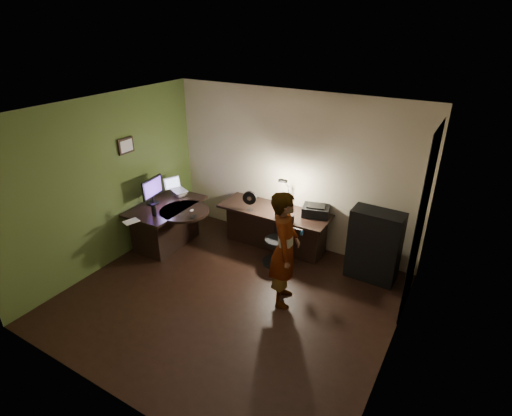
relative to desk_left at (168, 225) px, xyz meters
The scene contains 27 objects.
floor 1.98m from the desk_left, 22.80° to the right, with size 4.50×4.00×0.01m, color black.
ceiling 3.02m from the desk_left, 22.80° to the right, with size 4.50×4.00×0.01m, color silver.
wall_back 2.39m from the desk_left, 34.98° to the left, with size 4.50×0.01×2.70m, color tan.
wall_front 3.42m from the desk_left, 57.01° to the right, with size 4.50×0.01×2.70m, color tan.
wall_left 1.31m from the desk_left, 121.71° to the right, with size 0.01×4.00×2.70m, color tan.
wall_right 4.22m from the desk_left, 10.54° to the right, with size 0.01×4.00×2.70m, color tan.
green_wall_overlay 1.30m from the desk_left, 120.88° to the right, with size 0.00×4.00×2.70m, color #475D27.
arched_doorway 4.15m from the desk_left, ahead, with size 0.01×0.90×2.60m, color black.
french_door 4.28m from the desk_left, 17.93° to the right, with size 0.02×0.92×2.10m, color white.
framed_picture 1.55m from the desk_left, 144.87° to the right, with size 0.04×0.30×0.25m, color black.
desk_left is the anchor object (origin of this frame).
desk_right 1.88m from the desk_left, 27.85° to the left, with size 1.94×0.68×0.73m, color black.
cabinet 3.52m from the desk_left, 13.91° to the left, with size 0.76×0.38×1.14m, color black.
laptop_stand 0.62m from the desk_left, 96.53° to the left, with size 0.21×0.18×0.09m, color silver.
laptop 0.74m from the desk_left, 96.53° to the left, with size 0.32×0.30×0.22m, color silver.
monitor 0.62m from the desk_left, 161.10° to the right, with size 0.10×0.51×0.34m, color black.
mouse 0.71m from the desk_left, ahead, with size 0.06×0.08×0.03m, color silver.
phone 0.84m from the desk_left, 10.82° to the right, with size 0.07×0.13×0.01m, color black.
pen 0.74m from the desk_left, 11.67° to the right, with size 0.01×0.13×0.01m, color black.
speaker 0.67m from the desk_left, 71.54° to the right, with size 0.08×0.08×0.20m, color black.
notepad 0.87m from the desk_left, 91.25° to the right, with size 0.17×0.23×0.01m, color silver.
desk_fan 1.55m from the desk_left, 26.91° to the left, with size 0.23×0.13×0.36m, color black.
headphones 2.40m from the desk_left, ahead, with size 0.19×0.08×0.09m, color #0E5092.
printer 2.61m from the desk_left, 24.13° to the left, with size 0.43×0.34×0.19m, color black.
desk_lamp 2.21m from the desk_left, 30.64° to the left, with size 0.15×0.29×0.64m, color black.
office_chair 2.00m from the desk_left, 12.84° to the left, with size 0.47×0.47×0.85m, color black.
person 2.55m from the desk_left, ahead, with size 0.61×0.41×1.70m, color #D8A88C.
Camera 1 is at (2.72, -3.81, 3.72)m, focal length 28.00 mm.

